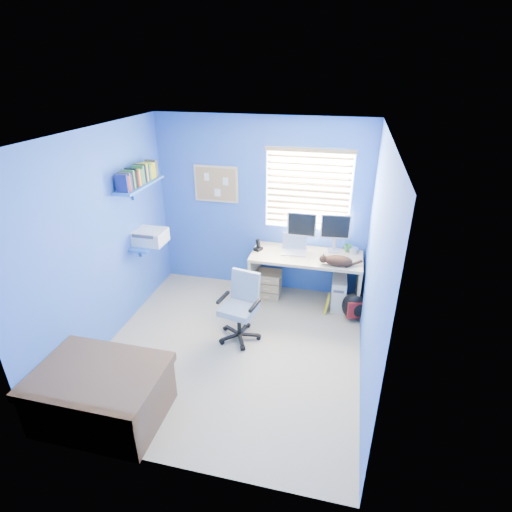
% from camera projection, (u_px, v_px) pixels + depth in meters
% --- Properties ---
extents(floor, '(3.00, 3.20, 0.00)m').
position_uv_depth(floor, '(231.00, 349.00, 4.78)').
color(floor, tan).
rests_on(floor, ground).
extents(ceiling, '(3.00, 3.20, 0.00)m').
position_uv_depth(ceiling, '(224.00, 134.00, 3.69)').
color(ceiling, white).
rests_on(ceiling, wall_back).
extents(wall_back, '(3.00, 0.01, 2.50)m').
position_uv_depth(wall_back, '(261.00, 207.00, 5.64)').
color(wall_back, blue).
rests_on(wall_back, ground).
extents(wall_front, '(3.00, 0.01, 2.50)m').
position_uv_depth(wall_front, '(163.00, 350.00, 2.83)').
color(wall_front, blue).
rests_on(wall_front, ground).
extents(wall_left, '(0.01, 3.20, 2.50)m').
position_uv_depth(wall_left, '(102.00, 242.00, 4.55)').
color(wall_left, blue).
rests_on(wall_left, ground).
extents(wall_right, '(0.01, 3.20, 2.50)m').
position_uv_depth(wall_right, '(374.00, 270.00, 3.92)').
color(wall_right, blue).
rests_on(wall_right, ground).
extents(desk, '(1.50, 0.65, 0.74)m').
position_uv_depth(desk, '(305.00, 279.00, 5.57)').
color(desk, '#C4AF88').
rests_on(desk, floor).
extents(laptop, '(0.35, 0.28, 0.22)m').
position_uv_depth(laptop, '(294.00, 245.00, 5.43)').
color(laptop, silver).
rests_on(laptop, desk).
extents(monitor_left, '(0.40, 0.12, 0.54)m').
position_uv_depth(monitor_left, '(302.00, 231.00, 5.48)').
color(monitor_left, silver).
rests_on(monitor_left, desk).
extents(monitor_right, '(0.41, 0.15, 0.54)m').
position_uv_depth(monitor_right, '(335.00, 233.00, 5.42)').
color(monitor_right, silver).
rests_on(monitor_right, desk).
extents(phone, '(0.13, 0.14, 0.17)m').
position_uv_depth(phone, '(258.00, 245.00, 5.51)').
color(phone, black).
rests_on(phone, desk).
extents(mug, '(0.10, 0.09, 0.10)m').
position_uv_depth(mug, '(348.00, 248.00, 5.49)').
color(mug, '#357E3D').
rests_on(mug, desk).
extents(cd_spindle, '(0.13, 0.13, 0.07)m').
position_uv_depth(cd_spindle, '(354.00, 250.00, 5.46)').
color(cd_spindle, silver).
rests_on(cd_spindle, desk).
extents(cat, '(0.38, 0.23, 0.13)m').
position_uv_depth(cat, '(338.00, 261.00, 5.12)').
color(cat, black).
rests_on(cat, desk).
extents(tower_pc, '(0.21, 0.45, 0.45)m').
position_uv_depth(tower_pc, '(339.00, 292.00, 5.54)').
color(tower_pc, beige).
rests_on(tower_pc, floor).
extents(drawer_boxes, '(0.35, 0.28, 0.41)m').
position_uv_depth(drawer_boxes, '(268.00, 284.00, 5.77)').
color(drawer_boxes, tan).
rests_on(drawer_boxes, floor).
extents(yellow_book, '(0.03, 0.17, 0.24)m').
position_uv_depth(yellow_book, '(327.00, 305.00, 5.44)').
color(yellow_book, yellow).
rests_on(yellow_book, floor).
extents(backpack, '(0.40, 0.36, 0.39)m').
position_uv_depth(backpack, '(355.00, 306.00, 5.27)').
color(backpack, black).
rests_on(backpack, floor).
extents(bed_corner, '(1.14, 0.81, 0.55)m').
position_uv_depth(bed_corner, '(102.00, 394.00, 3.76)').
color(bed_corner, brown).
rests_on(bed_corner, floor).
extents(office_chair, '(0.57, 0.57, 0.84)m').
position_uv_depth(office_chair, '(241.00, 315.00, 4.88)').
color(office_chair, black).
rests_on(office_chair, floor).
extents(window_blinds, '(1.15, 0.05, 1.10)m').
position_uv_depth(window_blinds, '(308.00, 190.00, 5.34)').
color(window_blinds, white).
rests_on(window_blinds, ground).
extents(corkboard, '(0.64, 0.02, 0.52)m').
position_uv_depth(corkboard, '(216.00, 184.00, 5.62)').
color(corkboard, '#C4AF88').
rests_on(corkboard, ground).
extents(wall_shelves, '(0.42, 0.90, 1.05)m').
position_uv_depth(wall_shelves, '(143.00, 207.00, 5.09)').
color(wall_shelves, blue).
rests_on(wall_shelves, ground).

